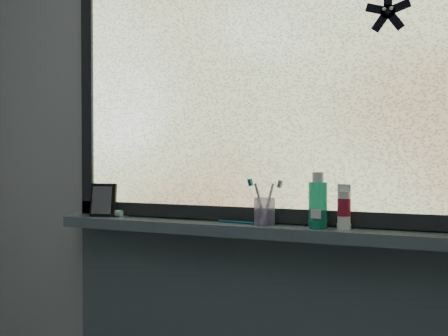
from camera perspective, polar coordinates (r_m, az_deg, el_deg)
name	(u,v)px	position (r m, az deg, el deg)	size (l,w,h in m)	color
wall_back	(271,158)	(1.80, 5.37, 1.09)	(3.00, 0.01, 2.50)	#9EA3A8
windowsill	(264,231)	(1.74, 4.62, -7.16)	(1.62, 0.14, 0.04)	#45555C
window_pane	(269,79)	(1.80, 5.17, 10.06)	(1.50, 0.01, 1.00)	silver
frame_bottom	(268,215)	(1.78, 5.10, -5.36)	(1.60, 0.03, 0.05)	black
frame_left	(89,91)	(2.15, -15.21, 8.54)	(0.05, 0.03, 1.10)	black
starfish_sticker	(388,12)	(1.75, 18.22, 16.62)	(0.15, 0.02, 0.15)	black
vanity_mirror	(103,200)	(2.04, -13.62, -3.57)	(0.10, 0.05, 0.13)	black
toothpaste_tube	(108,212)	(2.03, -13.07, -4.94)	(0.19, 0.04, 0.03)	silver
toothbrush_cup	(264,211)	(1.73, 4.65, -4.97)	(0.07, 0.07, 0.09)	#AEA3D7
toothbrush_lying	(237,222)	(1.78, 1.48, -6.13)	(0.18, 0.02, 0.01)	#0B4F65
mouthwash_bottle	(318,200)	(1.67, 10.68, -3.65)	(0.06, 0.06, 0.15)	#20AA85
cream_tube	(344,205)	(1.67, 13.56, -4.16)	(0.04, 0.04, 0.10)	silver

